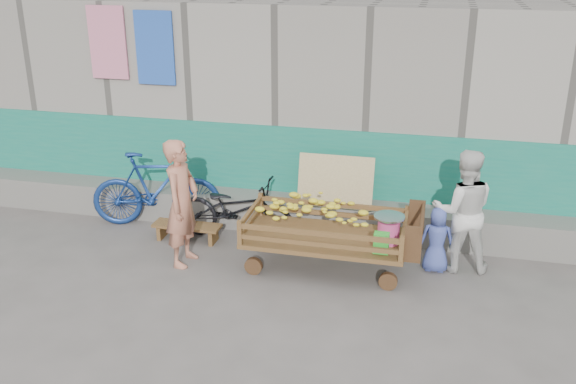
% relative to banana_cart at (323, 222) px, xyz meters
% --- Properties ---
extents(ground, '(80.00, 80.00, 0.00)m').
position_rel_banana_cart_xyz_m(ground, '(-0.30, -1.30, -0.61)').
color(ground, '#56524E').
rests_on(ground, ground).
extents(building_wall, '(12.00, 3.50, 3.00)m').
position_rel_banana_cart_xyz_m(building_wall, '(-0.30, 2.75, 0.85)').
color(building_wall, gray).
rests_on(building_wall, ground).
extents(banana_cart, '(2.12, 0.97, 0.90)m').
position_rel_banana_cart_xyz_m(banana_cart, '(0.00, 0.00, 0.00)').
color(banana_cart, '#57391A').
rests_on(banana_cart, ground).
extents(bench, '(0.92, 0.28, 0.23)m').
position_rel_banana_cart_xyz_m(bench, '(-1.90, 0.36, -0.44)').
color(bench, '#57391A').
rests_on(bench, ground).
extents(vendor_man, '(0.41, 0.60, 1.60)m').
position_rel_banana_cart_xyz_m(vendor_man, '(-1.69, -0.25, 0.19)').
color(vendor_man, '#BF755A').
rests_on(vendor_man, ground).
extents(woman, '(0.81, 0.67, 1.52)m').
position_rel_banana_cart_xyz_m(woman, '(1.62, 0.39, 0.15)').
color(woman, silver).
rests_on(woman, ground).
extents(child, '(0.41, 0.27, 0.82)m').
position_rel_banana_cart_xyz_m(child, '(1.35, 0.26, -0.20)').
color(child, '#4252A2').
rests_on(child, ground).
extents(bicycle_dark, '(1.65, 0.62, 0.86)m').
position_rel_banana_cart_xyz_m(bicycle_dark, '(-1.28, 0.55, -0.18)').
color(bicycle_dark, black).
rests_on(bicycle_dark, ground).
extents(bicycle_blue, '(1.86, 0.95, 1.07)m').
position_rel_banana_cart_xyz_m(bicycle_blue, '(-2.50, 0.75, -0.07)').
color(bicycle_blue, navy).
rests_on(bicycle_blue, ground).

